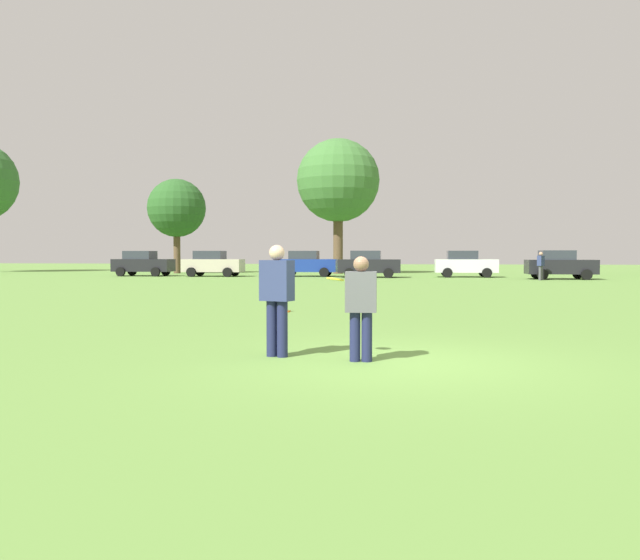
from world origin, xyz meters
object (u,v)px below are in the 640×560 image
traffic_cone (284,303)px  parked_car_mid_right (369,264)px  bystander_sideline_watcher (541,264)px  parked_car_mid_left (213,263)px  parked_car_near_right (465,264)px  player_thrower (277,294)px  parked_car_near_left (143,263)px  parked_car_center (307,263)px  parked_car_far_right (560,265)px  frisbee (335,279)px  player_defender (361,303)px

traffic_cone → parked_car_mid_right: size_ratio=0.11×
bystander_sideline_watcher → parked_car_mid_left: bearing=171.1°
parked_car_mid_right → parked_car_near_right: bearing=13.1°
traffic_cone → parked_car_mid_right: (0.06, 26.86, 0.69)m
player_thrower → parked_car_mid_right: parked_car_mid_right is taller
parked_car_near_left → bystander_sideline_watcher: size_ratio=2.47×
parked_car_near_left → parked_car_mid_left: size_ratio=1.00×
parked_car_center → parked_car_far_right: 16.93m
frisbee → traffic_cone: bearing=108.2°
parked_car_near_right → bystander_sideline_watcher: bearing=-48.3°
parked_car_near_left → parked_car_near_right: bearing=3.0°
parked_car_far_right → parked_car_mid_right: bearing=173.5°
player_defender → parked_car_near_right: 36.34m
parked_car_near_left → parked_car_mid_left: bearing=-0.9°
parked_car_mid_right → frisbee: bearing=-86.1°
frisbee → parked_car_center: size_ratio=0.06×
parked_car_mid_left → parked_car_far_right: size_ratio=1.00×
parked_car_near_left → traffic_cone: bearing=-58.9°
player_defender → parked_car_near_left: (-19.24, 34.93, 0.07)m
parked_car_mid_left → player_defender: bearing=-68.2°
player_thrower → player_defender: 1.33m
player_defender → traffic_cone: player_defender is taller
parked_car_mid_right → parked_car_near_right: 6.68m
player_defender → parked_car_near_left: size_ratio=0.36×
traffic_cone → bystander_sideline_watcher: size_ratio=0.28×
frisbee → traffic_cone: (-2.41, 7.33, -0.95)m
traffic_cone → parked_car_center: size_ratio=0.11×
traffic_cone → parked_car_near_right: bearing=77.0°
frisbee → parked_car_mid_left: (-13.49, 34.40, -0.26)m
player_thrower → frisbee: player_thrower is taller
frisbee → traffic_cone: 7.77m
player_defender → parked_car_near_left: bearing=118.8°
player_defender → parked_car_near_left: 39.88m
traffic_cone → parked_car_near_left: (-16.39, 27.15, 0.69)m
traffic_cone → bystander_sideline_watcher: bystander_sideline_watcher is taller
parked_car_near_right → parked_car_far_right: size_ratio=1.00×
player_defender → parked_car_mid_right: size_ratio=0.36×
frisbee → bystander_sideline_watcher: bystander_sideline_watcher is taller
player_thrower → parked_car_center: parked_car_center is taller
player_defender → parked_car_mid_left: bearing=111.8°
player_defender → parked_car_far_right: size_ratio=0.36×
traffic_cone → parked_car_near_left: bearing=121.1°
player_defender → traffic_cone: size_ratio=3.19×
bystander_sideline_watcher → parked_car_near_left: bearing=172.7°
parked_car_mid_left → parked_car_mid_right: 11.15m
parked_car_mid_right → parked_car_near_right: (6.51, 1.51, 0.00)m
parked_car_center → bystander_sideline_watcher: bearing=-16.6°
parked_car_mid_left → bystander_sideline_watcher: (21.85, -3.41, 0.05)m
parked_car_near_right → parked_car_far_right: 6.36m
parked_car_mid_right → parked_car_near_left: bearing=179.0°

